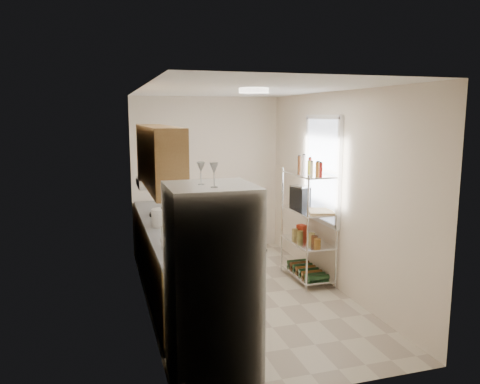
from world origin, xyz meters
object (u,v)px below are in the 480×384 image
Objects in this scene: frying_pan_large at (159,214)px; cutting_board at (321,211)px; rice_cooker at (162,218)px; espresso_machine at (300,196)px; refrigerator at (212,286)px.

cutting_board reaches higher than frying_pan_large.
rice_cooker is 1.98m from espresso_machine.
cutting_board is (1.94, 1.88, 0.16)m from refrigerator.
refrigerator is 6.30× the size of rice_cooker.
refrigerator is at bearing -102.64° from frying_pan_large.
rice_cooker is 0.64m from frying_pan_large.
espresso_machine is (-0.10, 0.45, 0.14)m from cutting_board.
refrigerator is 2.80m from frying_pan_large.
refrigerator is 2.71m from cutting_board.
cutting_board is (2.07, -0.28, 0.01)m from rice_cooker.
espresso_machine reaches higher than cutting_board.
rice_cooker is at bearing 165.18° from espresso_machine.
refrigerator reaches higher than espresso_machine.
frying_pan_large is 0.86× the size of espresso_machine.
cutting_board is at bearing 44.02° from refrigerator.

